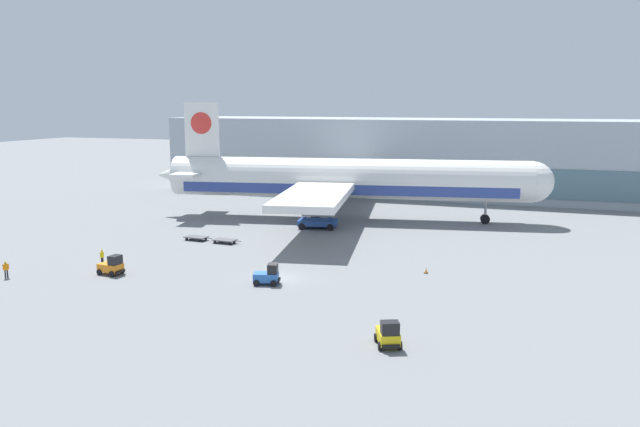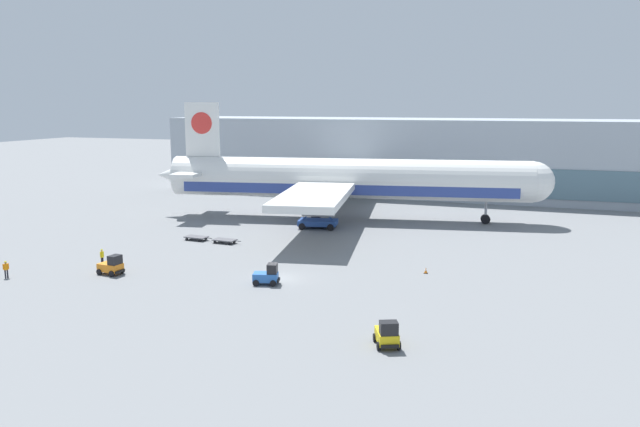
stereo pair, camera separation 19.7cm
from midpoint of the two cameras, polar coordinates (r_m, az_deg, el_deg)
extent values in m
plane|color=slate|center=(61.11, -3.68, -6.00)|extent=(400.00, 400.00, 0.00)
cube|color=#9EA8B2|center=(119.55, 7.62, 5.23)|extent=(90.00, 18.00, 14.00)
cube|color=slate|center=(111.02, 6.62, 3.26)|extent=(88.20, 0.20, 4.90)
cylinder|color=white|center=(90.80, 2.59, 3.23)|extent=(52.21, 14.79, 5.80)
cube|color=#2D428E|center=(90.96, 2.58, 2.42)|extent=(48.10, 13.95, 1.45)
sphere|color=white|center=(91.54, 18.99, 2.75)|extent=(5.68, 5.68, 5.68)
cone|color=white|center=(97.27, -12.84, 3.45)|extent=(7.24, 6.54, 5.51)
cube|color=white|center=(95.26, -10.66, 7.56)|extent=(5.20, 1.34, 8.00)
cylinder|color=red|center=(95.23, -10.68, 8.13)|extent=(3.25, 1.10, 3.20)
cube|color=white|center=(96.09, -11.12, 3.78)|extent=(5.81, 13.43, 0.50)
cube|color=white|center=(91.22, 0.96, 2.81)|extent=(16.25, 48.66, 0.90)
cylinder|color=#9EA0A5|center=(81.62, -0.06, 0.68)|extent=(4.62, 3.49, 2.80)
cylinder|color=#9EA0A5|center=(101.36, 1.78, 2.51)|extent=(4.62, 3.49, 2.80)
cylinder|color=#9EA0A5|center=(91.16, 15.00, 0.73)|extent=(0.36, 0.36, 4.00)
cylinder|color=black|center=(91.49, 14.95, -0.50)|extent=(1.44, 1.11, 1.30)
cylinder|color=#9EA0A5|center=(88.72, -0.34, 0.83)|extent=(0.36, 0.36, 4.00)
cylinder|color=black|center=(89.07, -0.34, -0.44)|extent=(1.44, 1.11, 1.30)
cylinder|color=#9EA0A5|center=(94.96, 0.30, 1.44)|extent=(0.36, 0.36, 4.00)
cylinder|color=black|center=(95.29, 0.30, 0.25)|extent=(1.44, 1.11, 1.30)
cube|color=#284C99|center=(85.27, -0.12, -0.81)|extent=(5.64, 3.86, 0.70)
cube|color=#B2B2B7|center=(84.59, -0.13, 1.90)|extent=(5.36, 3.67, 0.30)
cube|color=yellow|center=(84.51, -0.13, 2.27)|extent=(5.36, 3.67, 0.08)
cube|color=#284C99|center=(84.88, -0.12, 0.66)|extent=(4.23, 0.90, 3.85)
cube|color=#284C99|center=(84.88, -0.12, 0.66)|extent=(4.23, 0.90, 3.85)
cylinder|color=black|center=(86.50, 1.31, -0.89)|extent=(0.95, 0.51, 0.90)
cylinder|color=black|center=(83.59, 1.03, -1.28)|extent=(0.95, 0.51, 0.90)
cylinder|color=black|center=(87.11, -1.23, -0.81)|extent=(0.95, 0.51, 0.90)
cylinder|color=black|center=(84.22, -1.60, -1.19)|extent=(0.95, 0.51, 0.90)
cube|color=orange|center=(65.93, -18.53, -4.69)|extent=(2.43, 1.62, 0.80)
cube|color=black|center=(65.29, -18.16, -4.04)|extent=(1.02, 1.32, 0.90)
cube|color=black|center=(65.18, -17.73, -5.06)|extent=(0.28, 1.27, 0.24)
cylinder|color=black|center=(65.98, -17.59, -4.98)|extent=(0.62, 0.30, 0.60)
cylinder|color=black|center=(65.00, -18.42, -5.25)|extent=(0.62, 0.30, 0.60)
cylinder|color=black|center=(67.06, -18.61, -4.80)|extent=(0.62, 0.30, 0.60)
cylinder|color=black|center=(66.09, -19.44, -5.06)|extent=(0.62, 0.30, 0.60)
cube|color=#2D66B7|center=(59.35, -4.90, -5.80)|extent=(2.59, 1.95, 0.80)
cube|color=black|center=(59.03, -4.29, -5.03)|extent=(1.19, 1.43, 0.90)
cube|color=black|center=(59.25, -3.72, -6.10)|extent=(0.48, 1.26, 0.24)
cylinder|color=black|center=(60.01, -4.03, -6.01)|extent=(0.64, 0.39, 0.60)
cylinder|color=black|center=(58.68, -4.22, -6.39)|extent=(0.64, 0.39, 0.60)
cylinder|color=black|center=(60.25, -5.55, -5.97)|extent=(0.64, 0.39, 0.60)
cylinder|color=black|center=(58.93, -5.78, -6.34)|extent=(0.64, 0.39, 0.60)
cube|color=yellow|center=(45.02, 6.25, -11.08)|extent=(2.20, 2.67, 0.80)
cube|color=black|center=(44.12, 6.43, -10.35)|extent=(1.50, 1.32, 0.90)
cube|color=black|center=(44.00, 6.54, -11.99)|extent=(1.22, 0.65, 0.24)
cylinder|color=black|center=(44.56, 7.34, -11.88)|extent=(0.46, 0.65, 0.60)
cylinder|color=black|center=(44.31, 5.53, -11.98)|extent=(0.46, 0.65, 0.60)
cylinder|color=black|center=(46.03, 6.93, -11.14)|extent=(0.46, 0.65, 0.60)
cylinder|color=black|center=(45.78, 5.18, -11.23)|extent=(0.46, 0.65, 0.60)
cube|color=#56565B|center=(79.32, -11.18, -2.11)|extent=(2.89, 1.67, 0.12)
cube|color=#56565B|center=(78.32, -10.05, -2.23)|extent=(0.90, 0.14, 0.08)
cylinder|color=black|center=(79.36, -10.33, -2.26)|extent=(0.37, 0.17, 0.36)
cylinder|color=black|center=(78.32, -10.84, -2.44)|extent=(0.37, 0.17, 0.36)
cylinder|color=black|center=(80.43, -11.50, -2.13)|extent=(0.37, 0.17, 0.36)
cylinder|color=black|center=(79.41, -12.02, -2.31)|extent=(0.37, 0.17, 0.36)
cube|color=#56565B|center=(77.05, -8.64, -2.39)|extent=(2.89, 1.67, 0.12)
cube|color=#56565B|center=(76.12, -7.45, -2.52)|extent=(0.90, 0.14, 0.08)
cylinder|color=black|center=(77.14, -7.77, -2.54)|extent=(0.37, 0.17, 0.36)
cylinder|color=black|center=(76.07, -8.26, -2.73)|extent=(0.37, 0.17, 0.36)
cylinder|color=black|center=(78.14, -9.01, -2.41)|extent=(0.37, 0.17, 0.36)
cylinder|color=black|center=(77.08, -9.51, -2.59)|extent=(0.37, 0.17, 0.36)
cylinder|color=black|center=(70.00, -19.15, -4.12)|extent=(0.14, 0.14, 0.83)
cylinder|color=black|center=(69.85, -19.25, -4.16)|extent=(0.14, 0.14, 0.83)
cube|color=yellow|center=(69.75, -19.24, -3.56)|extent=(0.22, 0.36, 0.62)
cylinder|color=yellow|center=(69.93, -19.12, -3.49)|extent=(0.09, 0.09, 0.56)
cylinder|color=yellow|center=(69.57, -19.36, -3.58)|extent=(0.09, 0.09, 0.56)
sphere|color=#DBB28E|center=(69.66, -19.26, -3.22)|extent=(0.22, 0.22, 0.22)
sphere|color=yellow|center=(69.65, -19.26, -3.17)|extent=(0.21, 0.21, 0.21)
cylinder|color=black|center=(68.43, -26.75, -4.97)|extent=(0.14, 0.14, 0.82)
cylinder|color=black|center=(68.47, -26.59, -4.95)|extent=(0.14, 0.14, 0.82)
cube|color=orange|center=(68.28, -26.72, -4.38)|extent=(0.38, 0.42, 0.62)
cylinder|color=orange|center=(68.23, -26.92, -4.38)|extent=(0.09, 0.09, 0.56)
cylinder|color=orange|center=(68.31, -26.52, -4.33)|extent=(0.09, 0.09, 0.56)
sphere|color=#846047|center=(68.18, -26.75, -4.03)|extent=(0.22, 0.22, 0.22)
sphere|color=yellow|center=(68.17, -26.75, -3.98)|extent=(0.21, 0.21, 0.21)
cube|color=black|center=(63.89, 9.73, -5.39)|extent=(0.40, 0.40, 0.04)
cone|color=orange|center=(63.81, 9.74, -5.13)|extent=(0.32, 0.32, 0.56)
cylinder|color=white|center=(63.81, 9.74, -5.11)|extent=(0.19, 0.19, 0.08)
camera|label=1|loc=(0.10, -89.92, 0.01)|focal=35.00mm
camera|label=2|loc=(0.10, 90.08, -0.01)|focal=35.00mm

